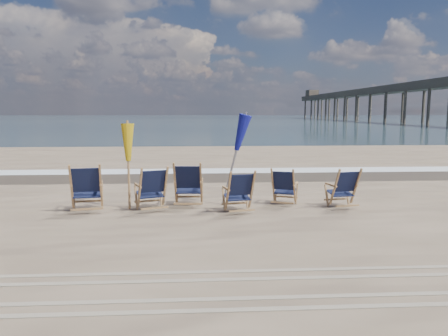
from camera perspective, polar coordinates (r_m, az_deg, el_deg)
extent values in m
plane|color=#314752|center=(136.09, -3.29, 6.46)|extent=(400.00, 400.00, 0.00)
cube|color=silver|center=(16.54, -1.31, -0.36)|extent=(200.00, 1.40, 0.01)
cube|color=#42362A|center=(15.05, -1.08, -1.13)|extent=(200.00, 2.60, 0.00)
cylinder|color=#A27748|center=(10.21, -12.36, 0.11)|extent=(0.06, 0.06, 1.94)
cone|color=gold|center=(10.16, -12.44, 2.90)|extent=(0.30, 0.30, 0.85)
cylinder|color=#A5A5AD|center=(10.36, 1.17, 1.11)|extent=(0.06, 0.06, 2.20)
cone|color=navy|center=(10.31, 1.18, 4.58)|extent=(0.30, 0.30, 0.85)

